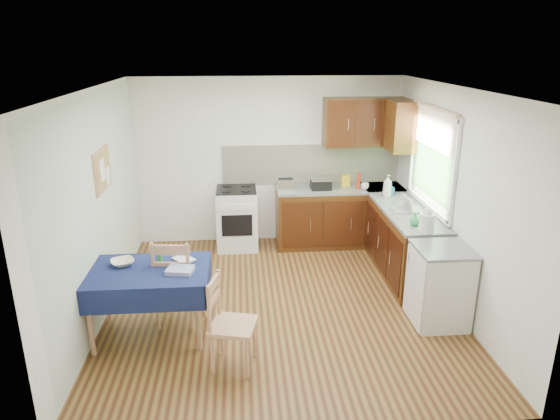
{
  "coord_description": "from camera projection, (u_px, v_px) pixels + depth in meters",
  "views": [
    {
      "loc": [
        -0.44,
        -5.27,
        2.95
      ],
      "look_at": [
        0.01,
        0.09,
        1.14
      ],
      "focal_mm": 32.0,
      "sensor_mm": 36.0,
      "label": 1
    }
  ],
  "objects": [
    {
      "name": "floor",
      "position": [
        280.0,
        303.0,
        5.95
      ],
      "size": [
        4.2,
        4.2,
        0.0
      ],
      "primitive_type": "plane",
      "color": "#442412",
      "rests_on": "ground"
    },
    {
      "name": "ceiling",
      "position": [
        280.0,
        89.0,
        5.16
      ],
      "size": [
        4.0,
        4.2,
        0.02
      ],
      "primitive_type": "cube",
      "color": "white",
      "rests_on": "wall_back"
    },
    {
      "name": "wall_back",
      "position": [
        269.0,
        161.0,
        7.54
      ],
      "size": [
        4.0,
        0.02,
        2.5
      ],
      "primitive_type": "cube",
      "color": "silver",
      "rests_on": "ground"
    },
    {
      "name": "wall_front",
      "position": [
        304.0,
        293.0,
        3.57
      ],
      "size": [
        4.0,
        0.02,
        2.5
      ],
      "primitive_type": "cube",
      "color": "silver",
      "rests_on": "ground"
    },
    {
      "name": "wall_left",
      "position": [
        96.0,
        208.0,
        5.4
      ],
      "size": [
        0.02,
        4.2,
        2.5
      ],
      "primitive_type": "cube",
      "color": "silver",
      "rests_on": "ground"
    },
    {
      "name": "wall_right",
      "position": [
        454.0,
        199.0,
        5.71
      ],
      "size": [
        0.02,
        4.2,
        2.5
      ],
      "primitive_type": "cube",
      "color": "silver",
      "rests_on": "ground"
    },
    {
      "name": "base_cabinets",
      "position": [
        368.0,
        229.0,
        7.11
      ],
      "size": [
        1.9,
        2.3,
        0.86
      ],
      "color": "black",
      "rests_on": "ground"
    },
    {
      "name": "worktop_back",
      "position": [
        340.0,
        189.0,
        7.45
      ],
      "size": [
        1.9,
        0.6,
        0.04
      ],
      "primitive_type": "cube",
      "color": "slate",
      "rests_on": "base_cabinets"
    },
    {
      "name": "worktop_right",
      "position": [
        407.0,
        212.0,
        6.42
      ],
      "size": [
        0.6,
        1.7,
        0.04
      ],
      "primitive_type": "cube",
      "color": "slate",
      "rests_on": "base_cabinets"
    },
    {
      "name": "worktop_corner",
      "position": [
        383.0,
        188.0,
        7.5
      ],
      "size": [
        0.6,
        0.6,
        0.04
      ],
      "primitive_type": "cube",
      "color": "slate",
      "rests_on": "base_cabinets"
    },
    {
      "name": "splashback",
      "position": [
        311.0,
        164.0,
        7.59
      ],
      "size": [
        2.7,
        0.02,
        0.6
      ],
      "primitive_type": "cube",
      "color": "white",
      "rests_on": "wall_back"
    },
    {
      "name": "upper_cabinets",
      "position": [
        375.0,
        123.0,
        7.18
      ],
      "size": [
        1.2,
        0.85,
        0.7
      ],
      "color": "black",
      "rests_on": "wall_back"
    },
    {
      "name": "stove",
      "position": [
        237.0,
        218.0,
        7.47
      ],
      "size": [
        0.6,
        0.61,
        0.92
      ],
      "color": "silver",
      "rests_on": "ground"
    },
    {
      "name": "window",
      "position": [
        432.0,
        152.0,
        6.24
      ],
      "size": [
        0.04,
        1.48,
        1.26
      ],
      "color": "#295523",
      "rests_on": "wall_right"
    },
    {
      "name": "fridge",
      "position": [
        440.0,
        286.0,
        5.42
      ],
      "size": [
        0.58,
        0.6,
        0.89
      ],
      "color": "silver",
      "rests_on": "ground"
    },
    {
      "name": "corkboard",
      "position": [
        103.0,
        170.0,
        5.57
      ],
      "size": [
        0.04,
        0.62,
        0.47
      ],
      "color": "#A47252",
      "rests_on": "wall_left"
    },
    {
      "name": "dining_table",
      "position": [
        148.0,
        279.0,
        5.11
      ],
      "size": [
        1.25,
        0.85,
        0.76
      ],
      "rotation": [
        0.0,
        0.0,
        0.02
      ],
      "color": "#101842",
      "rests_on": "ground"
    },
    {
      "name": "chair_far",
      "position": [
        175.0,
        279.0,
        5.36
      ],
      "size": [
        0.5,
        0.5,
        1.02
      ],
      "rotation": [
        0.0,
        0.0,
        3.02
      ],
      "color": "#A47252",
      "rests_on": "ground"
    },
    {
      "name": "chair_near",
      "position": [
        228.0,
        321.0,
        4.66
      ],
      "size": [
        0.49,
        0.49,
        0.92
      ],
      "rotation": [
        0.0,
        0.0,
        1.33
      ],
      "color": "#A47252",
      "rests_on": "ground"
    },
    {
      "name": "toaster",
      "position": [
        285.0,
        185.0,
        7.27
      ],
      "size": [
        0.25,
        0.15,
        0.19
      ],
      "rotation": [
        0.0,
        0.0,
        0.22
      ],
      "color": "silver",
      "rests_on": "worktop_back"
    },
    {
      "name": "sandwich_press",
      "position": [
        321.0,
        183.0,
        7.34
      ],
      "size": [
        0.29,
        0.25,
        0.17
      ],
      "rotation": [
        0.0,
        0.0,
        0.01
      ],
      "color": "black",
      "rests_on": "worktop_back"
    },
    {
      "name": "sauce_bottle",
      "position": [
        359.0,
        181.0,
        7.34
      ],
      "size": [
        0.05,
        0.05,
        0.23
      ],
      "primitive_type": "cylinder",
      "color": "red",
      "rests_on": "worktop_back"
    },
    {
      "name": "yellow_packet",
      "position": [
        345.0,
        181.0,
        7.49
      ],
      "size": [
        0.14,
        0.1,
        0.17
      ],
      "primitive_type": "cube",
      "rotation": [
        0.0,
        0.0,
        0.1
      ],
      "color": "gold",
      "rests_on": "worktop_back"
    },
    {
      "name": "dish_rack",
      "position": [
        407.0,
        209.0,
        6.42
      ],
      "size": [
        0.39,
        0.29,
        0.18
      ],
      "rotation": [
        0.0,
        0.0,
        0.42
      ],
      "color": "#939398",
      "rests_on": "worktop_right"
    },
    {
      "name": "kettle",
      "position": [
        427.0,
        221.0,
        5.66
      ],
      "size": [
        0.17,
        0.17,
        0.29
      ],
      "color": "silver",
      "rests_on": "worktop_right"
    },
    {
      "name": "cup",
      "position": [
        365.0,
        186.0,
        7.34
      ],
      "size": [
        0.15,
        0.15,
        0.09
      ],
      "primitive_type": "imported",
      "rotation": [
        0.0,
        0.0,
        -0.31
      ],
      "color": "white",
      "rests_on": "worktop_back"
    },
    {
      "name": "soap_bottle_a",
      "position": [
        387.0,
        186.0,
        6.95
      ],
      "size": [
        0.16,
        0.16,
        0.32
      ],
      "primitive_type": "imported",
      "rotation": [
        0.0,
        0.0,
        0.39
      ],
      "color": "silver",
      "rests_on": "worktop_right"
    },
    {
      "name": "soap_bottle_b",
      "position": [
        391.0,
        189.0,
        7.06
      ],
      "size": [
        0.1,
        0.1,
        0.17
      ],
      "primitive_type": "imported",
      "rotation": [
        0.0,
        0.0,
        2.04
      ],
      "color": "#1D5AAB",
      "rests_on": "worktop_right"
    },
    {
      "name": "soap_bottle_c",
      "position": [
        415.0,
        219.0,
        5.87
      ],
      "size": [
        0.17,
        0.17,
        0.16
      ],
      "primitive_type": "imported",
      "rotation": [
        0.0,
        0.0,
        3.79
      ],
      "color": "green",
      "rests_on": "worktop_right"
    },
    {
      "name": "plate_bowl",
      "position": [
        122.0,
        262.0,
        5.17
      ],
      "size": [
        0.3,
        0.3,
        0.06
      ],
      "primitive_type": "imported",
      "rotation": [
        0.0,
        0.0,
        0.39
      ],
      "color": "beige",
      "rests_on": "dining_table"
    },
    {
      "name": "book",
      "position": [
        177.0,
        261.0,
        5.24
      ],
      "size": [
        0.27,
        0.28,
        0.02
      ],
      "primitive_type": "imported",
      "rotation": [
        0.0,
        0.0,
        0.69
      ],
      "color": "white",
      "rests_on": "dining_table"
    },
    {
      "name": "spice_jar",
      "position": [
        160.0,
        258.0,
        5.23
      ],
      "size": [
        0.05,
        0.05,
        0.1
      ],
      "primitive_type": "cylinder",
      "color": "#268E2B",
      "rests_on": "dining_table"
    },
    {
      "name": "tea_towel",
      "position": [
        180.0,
        270.0,
        5.01
      ],
      "size": [
        0.29,
        0.25,
        0.05
      ],
      "primitive_type": "cube",
      "rotation": [
        0.0,
        0.0,
        -0.19
      ],
      "color": "navy",
      "rests_on": "dining_table"
    }
  ]
}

